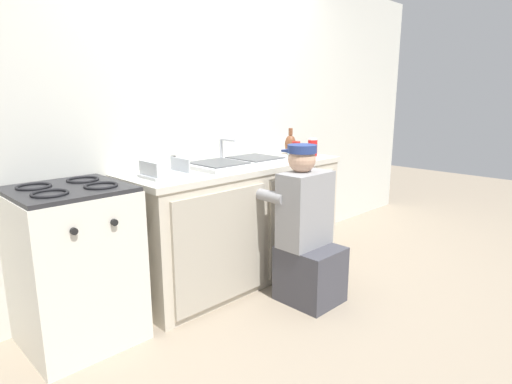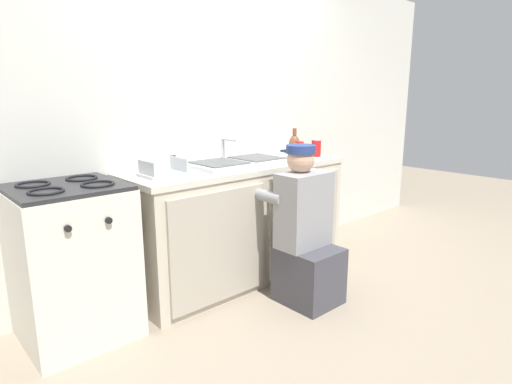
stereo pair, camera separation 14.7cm
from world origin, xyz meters
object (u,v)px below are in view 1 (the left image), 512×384
object	(u,v)px
sink_double_basin	(237,162)
soda_cup_red	(313,147)
condiment_jar	(296,149)
plumber_person	(307,237)
spice_bottle_pepper	(173,164)
dish_rack_tray	(165,173)
stove_range	(75,265)
vase_decorative	(290,144)
water_glass	(291,153)

from	to	relation	value
sink_double_basin	soda_cup_red	xyz separation A→B (m)	(0.77, -0.12, 0.06)
soda_cup_red	condiment_jar	xyz separation A→B (m)	(-0.10, 0.10, -0.01)
plumber_person	spice_bottle_pepper	bearing A→B (deg)	128.83
sink_double_basin	dish_rack_tray	xyz separation A→B (m)	(-0.67, -0.04, 0.01)
stove_range	plumber_person	distance (m)	1.50
sink_double_basin	condiment_jar	world-z (taller)	sink_double_basin
vase_decorative	plumber_person	bearing A→B (deg)	-131.85
condiment_jar	spice_bottle_pepper	bearing A→B (deg)	173.50
stove_range	vase_decorative	xyz separation A→B (m)	(2.00, 0.10, 0.54)
water_glass	condiment_jar	size ratio (longest dim) A/B	0.78
condiment_jar	sink_double_basin	bearing A→B (deg)	178.04
sink_double_basin	water_glass	bearing A→B (deg)	-10.75
sink_double_basin	plumber_person	world-z (taller)	same
plumber_person	sink_double_basin	bearing A→B (deg)	97.86
sink_double_basin	spice_bottle_pepper	world-z (taller)	sink_double_basin
condiment_jar	dish_rack_tray	size ratio (longest dim) A/B	0.46
stove_range	plumber_person	bearing A→B (deg)	-24.37
spice_bottle_pepper	condiment_jar	size ratio (longest dim) A/B	0.82
stove_range	dish_rack_tray	world-z (taller)	dish_rack_tray
soda_cup_red	stove_range	bearing A→B (deg)	176.65
stove_range	condiment_jar	xyz separation A→B (m)	(1.94, -0.02, 0.51)
water_glass	soda_cup_red	xyz separation A→B (m)	(0.26, -0.02, 0.03)
plumber_person	spice_bottle_pepper	size ratio (longest dim) A/B	10.52
dish_rack_tray	vase_decorative	bearing A→B (deg)	5.45
vase_decorative	dish_rack_tray	world-z (taller)	vase_decorative
plumber_person	condiment_jar	size ratio (longest dim) A/B	8.63
spice_bottle_pepper	soda_cup_red	world-z (taller)	soda_cup_red
vase_decorative	water_glass	size ratio (longest dim) A/B	2.30
plumber_person	dish_rack_tray	size ratio (longest dim) A/B	3.94
sink_double_basin	dish_rack_tray	world-z (taller)	sink_double_basin
water_glass	soda_cup_red	world-z (taller)	soda_cup_red
sink_double_basin	stove_range	bearing A→B (deg)	-179.90
vase_decorative	stove_range	bearing A→B (deg)	-177.22
stove_range	dish_rack_tray	distance (m)	0.77
sink_double_basin	condiment_jar	size ratio (longest dim) A/B	6.25
water_glass	soda_cup_red	size ratio (longest dim) A/B	0.66
stove_range	spice_bottle_pepper	xyz separation A→B (m)	(0.78, 0.11, 0.50)
stove_range	dish_rack_tray	bearing A→B (deg)	-3.34
water_glass	sink_double_basin	bearing A→B (deg)	169.25
water_glass	dish_rack_tray	bearing A→B (deg)	177.12
vase_decorative	condiment_jar	size ratio (longest dim) A/B	1.80
dish_rack_tray	water_glass	bearing A→B (deg)	-2.88
sink_double_basin	stove_range	size ratio (longest dim) A/B	0.84
sink_double_basin	spice_bottle_pepper	size ratio (longest dim) A/B	7.62
water_glass	spice_bottle_pepper	distance (m)	1.03
spice_bottle_pepper	dish_rack_tray	size ratio (longest dim) A/B	0.37
spice_bottle_pepper	sink_double_basin	bearing A→B (deg)	-12.38
vase_decorative	spice_bottle_pepper	world-z (taller)	vase_decorative
water_glass	dish_rack_tray	size ratio (longest dim) A/B	0.36
stove_range	vase_decorative	size ratio (longest dim) A/B	4.12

